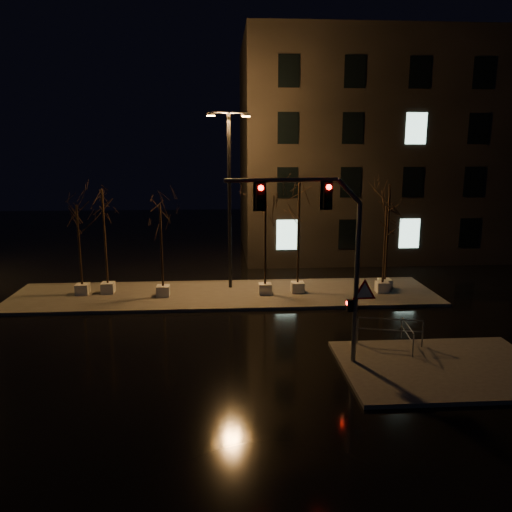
{
  "coord_description": "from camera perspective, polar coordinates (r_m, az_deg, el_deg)",
  "views": [
    {
      "loc": [
        -0.07,
        -19.15,
        7.49
      ],
      "look_at": [
        1.41,
        2.82,
        2.8
      ],
      "focal_mm": 35.0,
      "sensor_mm": 36.0,
      "label": 1
    }
  ],
  "objects": [
    {
      "name": "guard_rail_b",
      "position": [
        19.9,
        16.91,
        -8.38
      ],
      "size": [
        0.28,
        1.88,
        0.9
      ],
      "rotation": [
        0.0,
        0.0,
        1.44
      ],
      "color": "slate",
      "rests_on": "sidewalk_corner"
    },
    {
      "name": "tree_1",
      "position": [
        26.53,
        -17.06,
        4.72
      ],
      "size": [
        1.8,
        1.8,
        5.54
      ],
      "color": "beige",
      "rests_on": "median"
    },
    {
      "name": "tree_2",
      "position": [
        25.32,
        -10.86,
        3.45
      ],
      "size": [
        1.8,
        1.8,
        4.82
      ],
      "color": "beige",
      "rests_on": "median"
    },
    {
      "name": "tree_3",
      "position": [
        25.21,
        1.09,
        4.65
      ],
      "size": [
        1.8,
        1.8,
        5.41
      ],
      "color": "beige",
      "rests_on": "median"
    },
    {
      "name": "sidewalk_corner",
      "position": [
        18.9,
        20.57,
        -11.89
      ],
      "size": [
        7.0,
        5.0,
        0.15
      ],
      "primitive_type": "cube",
      "color": "#44413D",
      "rests_on": "ground"
    },
    {
      "name": "ground",
      "position": [
        20.56,
        -3.45,
        -9.36
      ],
      "size": [
        90.0,
        90.0,
        0.0
      ],
      "primitive_type": "plane",
      "color": "black",
      "rests_on": "ground"
    },
    {
      "name": "tree_4",
      "position": [
        25.56,
        4.94,
        5.47
      ],
      "size": [
        1.8,
        1.8,
        5.86
      ],
      "color": "beige",
      "rests_on": "median"
    },
    {
      "name": "tree_6",
      "position": [
        26.98,
        14.94,
        5.29
      ],
      "size": [
        1.8,
        1.8,
        5.75
      ],
      "color": "beige",
      "rests_on": "median"
    },
    {
      "name": "median",
      "position": [
        26.22,
        -3.56,
        -4.43
      ],
      "size": [
        22.0,
        5.0,
        0.15
      ],
      "primitive_type": "cube",
      "color": "#44413D",
      "rests_on": "ground"
    },
    {
      "name": "traffic_signal_mast",
      "position": [
        16.88,
        8.26,
        1.33
      ],
      "size": [
        5.28,
        0.56,
        6.46
      ],
      "rotation": [
        0.0,
        0.0,
        0.09
      ],
      "color": "slate",
      "rests_on": "sidewalk_corner"
    },
    {
      "name": "guard_rail_a",
      "position": [
        19.89,
        15.07,
        -7.93
      ],
      "size": [
        2.4,
        0.63,
        1.06
      ],
      "rotation": [
        0.0,
        0.0,
        -0.24
      ],
      "color": "slate",
      "rests_on": "sidewalk_corner"
    },
    {
      "name": "building",
      "position": [
        39.72,
        17.24,
        11.52
      ],
      "size": [
        25.0,
        12.0,
        15.0
      ],
      "primitive_type": "cube",
      "color": "black",
      "rests_on": "ground"
    },
    {
      "name": "tree_5",
      "position": [
        26.46,
        14.6,
        3.38
      ],
      "size": [
        1.8,
        1.8,
        4.66
      ],
      "color": "beige",
      "rests_on": "median"
    },
    {
      "name": "streetlight_main",
      "position": [
        26.4,
        -3.06,
        7.66
      ],
      "size": [
        2.3,
        0.74,
        9.25
      ],
      "rotation": [
        0.0,
        0.0,
        0.22
      ],
      "color": "black",
      "rests_on": "median"
    },
    {
      "name": "tree_0",
      "position": [
        26.75,
        -19.7,
        3.35
      ],
      "size": [
        1.8,
        1.8,
        4.79
      ],
      "color": "beige",
      "rests_on": "median"
    }
  ]
}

